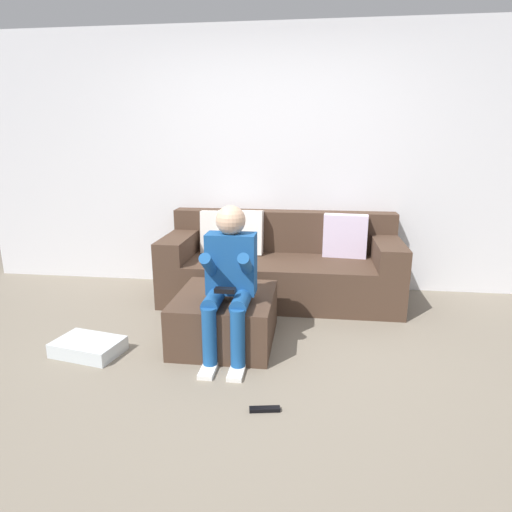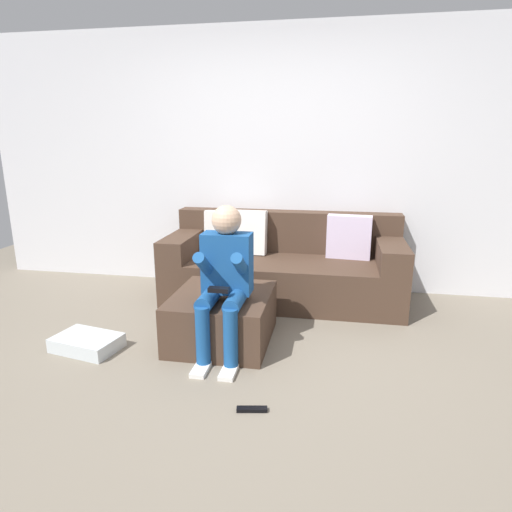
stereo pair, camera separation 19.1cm
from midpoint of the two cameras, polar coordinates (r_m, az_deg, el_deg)
The scene contains 7 objects.
ground_plane at distance 2.99m, azimuth -3.16°, elevation -15.46°, with size 8.15×8.15×0.00m, color slate.
wall_back at distance 4.54m, azimuth 1.20°, elevation 12.10°, with size 6.27×0.10×2.57m, color silver.
couch_sectional at distance 4.27m, azimuth 1.87°, elevation -1.29°, with size 2.21×0.88×0.84m.
ottoman at distance 3.40m, azimuth -5.60°, elevation -8.00°, with size 0.73×0.80×0.38m, color #473326.
person_seated at distance 3.08m, azimuth -5.27°, elevation -2.38°, with size 0.35×0.60×1.07m.
storage_bin at distance 3.51m, azimuth -22.38°, elevation -10.84°, with size 0.47×0.31×0.10m, color silver.
remote_near_ottoman at distance 2.67m, azimuth -1.04°, elevation -19.25°, with size 0.18×0.04×0.02m, color black.
Camera 1 is at (0.39, -2.55, 1.51)m, focal length 30.90 mm.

